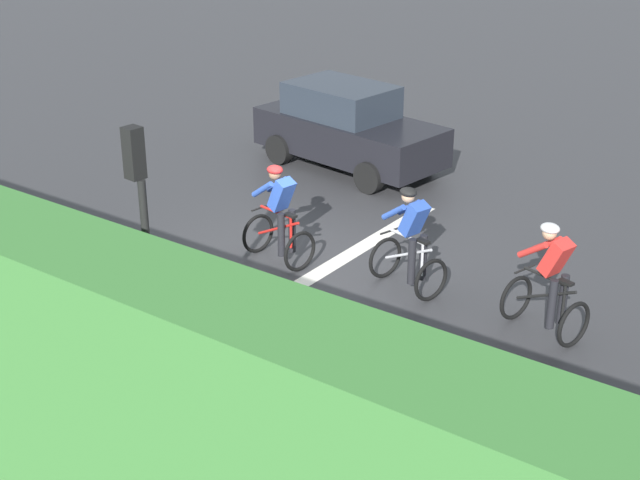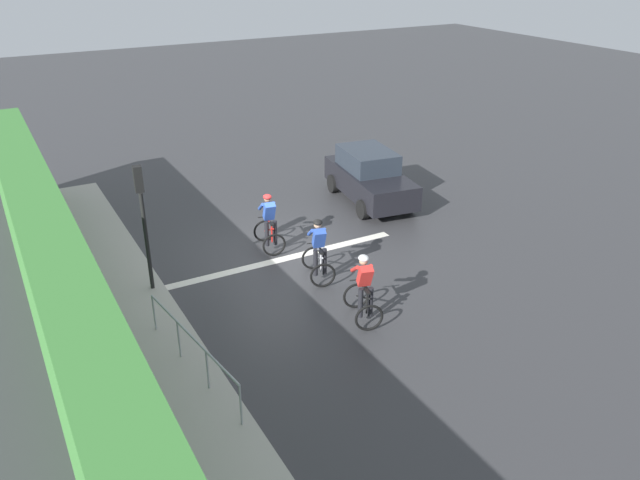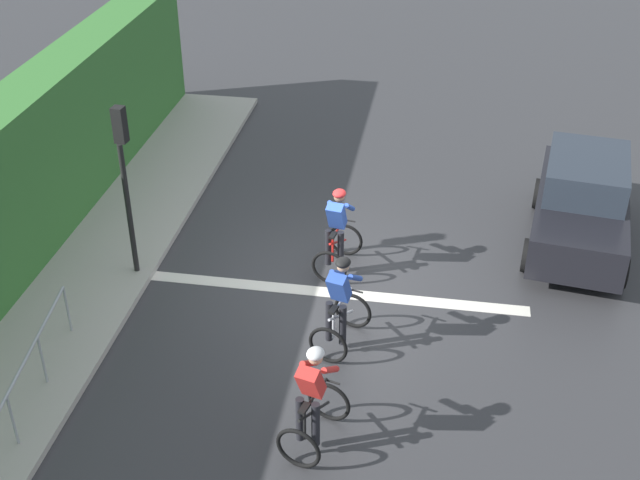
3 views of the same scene
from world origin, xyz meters
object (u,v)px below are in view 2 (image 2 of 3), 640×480
object	(u,v)px
cyclist_second	(319,252)
cyclist_mid	(269,224)
car_black	(369,177)
traffic_light_near_crossing	(142,211)
pedestrian_railing_kerbside	(192,344)
cyclist_lead	(364,290)

from	to	relation	value
cyclist_second	cyclist_mid	xyz separation A→B (m)	(0.38, -2.24, 0.00)
car_black	traffic_light_near_crossing	bearing A→B (deg)	17.14
cyclist_second	traffic_light_near_crossing	distance (m)	4.53
traffic_light_near_crossing	pedestrian_railing_kerbside	world-z (taller)	traffic_light_near_crossing
cyclist_second	cyclist_lead	bearing A→B (deg)	88.61
car_black	pedestrian_railing_kerbside	xyz separation A→B (m)	(8.42, 6.43, -0.07)
car_black	pedestrian_railing_kerbside	world-z (taller)	car_black
pedestrian_railing_kerbside	car_black	bearing A→B (deg)	-142.61
cyclist_mid	traffic_light_near_crossing	distance (m)	3.99
car_black	pedestrian_railing_kerbside	distance (m)	10.59
cyclist_lead	pedestrian_railing_kerbside	size ratio (longest dim) A/B	0.43
pedestrian_railing_kerbside	traffic_light_near_crossing	bearing A→B (deg)	-93.06
cyclist_mid	car_black	xyz separation A→B (m)	(-4.55, -1.78, 0.08)
cyclist_second	car_black	size ratio (longest dim) A/B	0.39
cyclist_lead	cyclist_mid	world-z (taller)	same
cyclist_mid	traffic_light_near_crossing	bearing A→B (deg)	11.65
cyclist_lead	pedestrian_railing_kerbside	distance (m)	4.19
traffic_light_near_crossing	cyclist_second	bearing A→B (deg)	159.76
cyclist_second	car_black	world-z (taller)	car_black
cyclist_mid	traffic_light_near_crossing	xyz separation A→B (m)	(3.65, 0.75, 1.43)
cyclist_lead	car_black	world-z (taller)	car_black
cyclist_second	traffic_light_near_crossing	world-z (taller)	traffic_light_near_crossing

